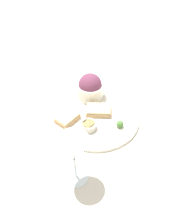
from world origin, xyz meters
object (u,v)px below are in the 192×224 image
at_px(cheese_toast_far, 67,118).
at_px(fork, 149,93).
at_px(salad_bowl, 90,88).
at_px(napkin, 79,81).
at_px(sauce_ramekin, 89,125).
at_px(cheese_toast_near, 99,110).
at_px(wine_glass, 73,152).

height_order(cheese_toast_far, fork, cheese_toast_far).
bearing_deg(cheese_toast_far, salad_bowl, -147.07).
bearing_deg(fork, napkin, -45.14).
xyz_separation_m(salad_bowl, fork, (-0.25, 0.09, -0.06)).
bearing_deg(sauce_ramekin, cheese_toast_far, -53.99).
height_order(napkin, fork, same).
relative_size(cheese_toast_near, wine_glass, 0.67).
bearing_deg(cheese_toast_near, napkin, -96.65).
height_order(salad_bowl, cheese_toast_near, salad_bowl).
relative_size(sauce_ramekin, fork, 0.30).
xyz_separation_m(salad_bowl, wine_glass, (0.21, 0.32, 0.07)).
xyz_separation_m(napkin, fork, (-0.24, 0.24, 0.00)).
distance_m(wine_glass, napkin, 0.53).
bearing_deg(salad_bowl, cheese_toast_far, 32.93).
bearing_deg(cheese_toast_far, fork, -179.76).
height_order(sauce_ramekin, fork, sauce_ramekin).
bearing_deg(cheese_toast_far, wine_glass, 73.97).
bearing_deg(wine_glass, cheese_toast_near, -132.01).
relative_size(cheese_toast_far, fork, 0.53).
height_order(cheese_toast_far, napkin, cheese_toast_far).
distance_m(sauce_ramekin, wine_glass, 0.22).
xyz_separation_m(sauce_ramekin, wine_glass, (0.12, 0.16, 0.10)).
height_order(sauce_ramekin, cheese_toast_near, same).
relative_size(salad_bowl, cheese_toast_near, 0.97).
bearing_deg(cheese_toast_far, cheese_toast_near, 173.14).
relative_size(napkin, fork, 0.88).
height_order(cheese_toast_near, cheese_toast_far, same).
relative_size(cheese_toast_far, napkin, 0.60).
distance_m(cheese_toast_far, fork, 0.39).
bearing_deg(sauce_ramekin, wine_glass, 52.46).
bearing_deg(salad_bowl, sauce_ramekin, 61.55).
relative_size(salad_bowl, wine_glass, 0.65).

